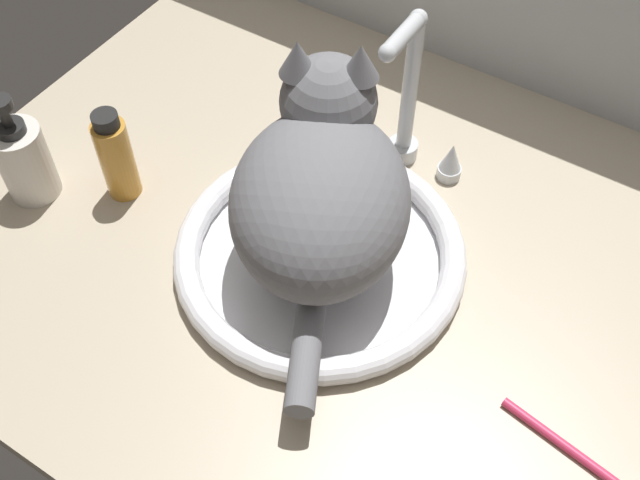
% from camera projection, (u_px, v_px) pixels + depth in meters
% --- Properties ---
extents(countertop, '(1.06, 0.79, 0.03)m').
position_uv_depth(countertop, '(350.00, 262.00, 0.95)').
color(countertop, '#B7A88E').
rests_on(countertop, ground).
extents(sink_basin, '(0.35, 0.35, 0.03)m').
position_uv_depth(sink_basin, '(320.00, 253.00, 0.92)').
color(sink_basin, white).
rests_on(sink_basin, countertop).
extents(faucet, '(0.17, 0.10, 0.23)m').
position_uv_depth(faucet, '(405.00, 110.00, 0.97)').
color(faucet, silver).
rests_on(faucet, countertop).
extents(cat, '(0.29, 0.36, 0.21)m').
position_uv_depth(cat, '(322.00, 183.00, 0.85)').
color(cat, slate).
rests_on(cat, sink_basin).
extents(soap_pump_bottle, '(0.07, 0.07, 0.16)m').
position_uv_depth(soap_pump_bottle, '(24.00, 160.00, 0.96)').
color(soap_pump_bottle, silver).
rests_on(soap_pump_bottle, countertop).
extents(amber_bottle, '(0.04, 0.04, 0.13)m').
position_uv_depth(amber_bottle, '(116.00, 156.00, 0.96)').
color(amber_bottle, gold).
rests_on(amber_bottle, countertop).
extents(toothbrush, '(0.17, 0.04, 0.02)m').
position_uv_depth(toothbrush, '(580.00, 456.00, 0.78)').
color(toothbrush, '#D83359').
rests_on(toothbrush, countertop).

